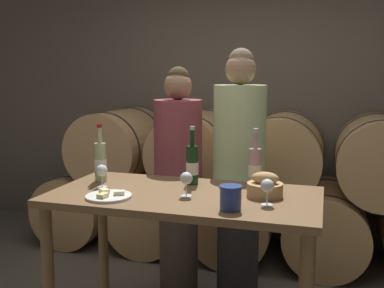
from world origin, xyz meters
TOP-DOWN VIEW (x-y plane):
  - stone_wall_back at (0.00, 2.11)m, footprint 10.00×0.12m
  - barrel_stack at (0.00, 1.54)m, footprint 3.73×0.88m
  - tasting_table at (0.00, 0.00)m, footprint 1.46×0.74m
  - person_left at (-0.26, 0.67)m, footprint 0.34×0.34m
  - person_right at (0.17, 0.67)m, footprint 0.35×0.35m
  - wine_bottle_red at (-0.02, 0.21)m, footprint 0.07×0.07m
  - wine_bottle_white at (-0.57, 0.13)m, footprint 0.07×0.07m
  - wine_bottle_rose at (0.34, 0.26)m, footprint 0.07×0.07m
  - blue_crock at (0.31, -0.23)m, footprint 0.11×0.11m
  - bread_basket at (0.43, 0.06)m, footprint 0.19×0.19m
  - cheese_plate at (-0.35, -0.20)m, footprint 0.24×0.24m
  - wine_glass_far_left at (-0.49, -0.01)m, footprint 0.07×0.07m
  - wine_glass_left at (0.03, -0.06)m, footprint 0.07×0.07m
  - wine_glass_center at (0.46, -0.10)m, footprint 0.07×0.07m

SIDE VIEW (x-z plane):
  - barrel_stack at x=0.00m, z-range -0.04..1.24m
  - tasting_table at x=0.00m, z-range 0.34..1.29m
  - person_left at x=-0.26m, z-range 0.01..1.67m
  - person_right at x=0.17m, z-range 0.02..1.79m
  - cheese_plate at x=-0.35m, z-range 0.95..0.99m
  - bread_basket at x=0.43m, z-range 0.94..1.08m
  - blue_crock at x=0.31m, z-range 0.96..1.08m
  - wine_glass_far_left at x=-0.49m, z-range 0.99..1.12m
  - wine_glass_left at x=0.03m, z-range 0.99..1.12m
  - wine_glass_center at x=0.46m, z-range 0.99..1.12m
  - wine_bottle_rose at x=0.34m, z-range 0.90..1.24m
  - wine_bottle_red at x=-0.02m, z-range 0.90..1.25m
  - wine_bottle_white at x=-0.57m, z-range 0.90..1.25m
  - stone_wall_back at x=0.00m, z-range 0.00..3.20m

